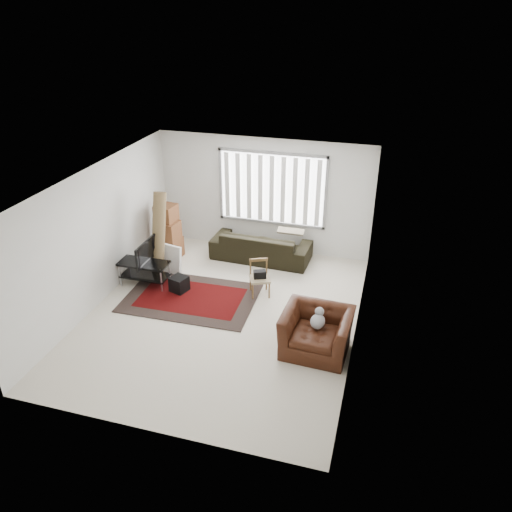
# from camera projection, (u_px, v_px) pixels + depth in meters

# --- Properties ---
(room) EXTENTS (6.00, 6.02, 2.71)m
(room) POSITION_uv_depth(u_px,v_px,m) (231.00, 221.00, 9.19)
(room) COLOR beige
(room) RESTS_ON ground
(persian_rug) EXTENTS (2.64, 1.80, 0.02)m
(persian_rug) POSITION_uv_depth(u_px,v_px,m) (191.00, 298.00, 10.10)
(persian_rug) COLOR black
(persian_rug) RESTS_ON ground
(tv_stand) EXTENTS (1.05, 0.47, 0.52)m
(tv_stand) POSITION_uv_depth(u_px,v_px,m) (144.00, 269.00, 10.43)
(tv_stand) COLOR black
(tv_stand) RESTS_ON ground
(tv) EXTENTS (0.11, 0.85, 0.49)m
(tv) POSITION_uv_depth(u_px,v_px,m) (142.00, 252.00, 10.25)
(tv) COLOR black
(tv) RESTS_ON tv_stand
(subwoofer) EXTENTS (0.40, 0.40, 0.32)m
(subwoofer) POSITION_uv_depth(u_px,v_px,m) (179.00, 284.00, 10.26)
(subwoofer) COLOR black
(subwoofer) RESTS_ON persian_rug
(moving_boxes) EXTENTS (0.58, 0.55, 1.28)m
(moving_boxes) POSITION_uv_depth(u_px,v_px,m) (168.00, 233.00, 11.46)
(moving_boxes) COLOR brown
(moving_boxes) RESTS_ON ground
(white_flatpack) EXTENTS (0.53, 0.26, 0.65)m
(white_flatpack) POSITION_uv_depth(u_px,v_px,m) (171.00, 259.00, 10.91)
(white_flatpack) COLOR silver
(white_flatpack) RESTS_ON ground
(rolled_rug) EXTENTS (0.31, 0.81, 1.84)m
(rolled_rug) POSITION_uv_depth(u_px,v_px,m) (159.00, 235.00, 10.61)
(rolled_rug) COLOR brown
(rolled_rug) RESTS_ON ground
(sofa) EXTENTS (2.30, 1.07, 0.87)m
(sofa) POSITION_uv_depth(u_px,v_px,m) (261.00, 242.00, 11.44)
(sofa) COLOR black
(sofa) RESTS_ON ground
(side_chair) EXTENTS (0.52, 0.52, 0.74)m
(side_chair) POSITION_uv_depth(u_px,v_px,m) (260.00, 276.00, 10.07)
(side_chair) COLOR #827255
(side_chair) RESTS_ON ground
(armchair) EXTENTS (1.21, 1.06, 0.86)m
(armchair) POSITION_uv_depth(u_px,v_px,m) (317.00, 329.00, 8.44)
(armchair) COLOR #39180B
(armchair) RESTS_ON ground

